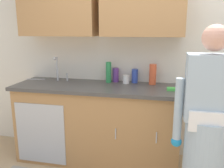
% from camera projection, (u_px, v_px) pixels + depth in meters
% --- Properties ---
extents(kitchen_wall_with_uppers, '(4.80, 0.44, 2.70)m').
position_uv_depth(kitchen_wall_with_uppers, '(136.00, 38.00, 2.86)').
color(kitchen_wall_with_uppers, silver).
rests_on(kitchen_wall_with_uppers, ground).
extents(counter_cabinet, '(1.90, 0.62, 0.90)m').
position_uv_depth(counter_cabinet, '(97.00, 124.00, 2.90)').
color(counter_cabinet, '#B27F4C').
rests_on(counter_cabinet, ground).
extents(countertop, '(1.96, 0.66, 0.04)m').
position_uv_depth(countertop, '(97.00, 87.00, 2.79)').
color(countertop, '#474442').
rests_on(countertop, counter_cabinet).
extents(sink, '(0.50, 0.36, 0.35)m').
position_uv_depth(sink, '(56.00, 84.00, 2.91)').
color(sink, '#B7BABF').
rests_on(sink, counter_cabinet).
extents(person_at_sink, '(0.55, 0.34, 1.62)m').
position_uv_depth(person_at_sink, '(206.00, 141.00, 1.95)').
color(person_at_sink, white).
rests_on(person_at_sink, ground).
extents(bottle_soap, '(0.08, 0.08, 0.17)m').
position_uv_depth(bottle_soap, '(116.00, 75.00, 2.96)').
color(bottle_soap, '#66388C').
rests_on(bottle_soap, countertop).
extents(bottle_cleaner_spray, '(0.07, 0.07, 0.25)m').
position_uv_depth(bottle_cleaner_spray, '(109.00, 72.00, 2.91)').
color(bottle_cleaner_spray, '#2D8C4C').
rests_on(bottle_cleaner_spray, countertop).
extents(bottle_water_short, '(0.08, 0.08, 0.17)m').
position_uv_depth(bottle_water_short, '(135.00, 76.00, 2.91)').
color(bottle_water_short, '#334CB2').
rests_on(bottle_water_short, countertop).
extents(bottle_water_tall, '(0.08, 0.08, 0.24)m').
position_uv_depth(bottle_water_tall, '(153.00, 74.00, 2.81)').
color(bottle_water_tall, '#E05933').
rests_on(bottle_water_tall, countertop).
extents(cup_by_sink, '(0.08, 0.08, 0.10)m').
position_uv_depth(cup_by_sink, '(126.00, 79.00, 2.87)').
color(cup_by_sink, white).
rests_on(cup_by_sink, countertop).
extents(knife_on_counter, '(0.24, 0.07, 0.01)m').
position_uv_depth(knife_on_counter, '(36.00, 79.00, 3.12)').
color(knife_on_counter, silver).
rests_on(knife_on_counter, countertop).
extents(sponge, '(0.11, 0.07, 0.03)m').
position_uv_depth(sponge, '(172.00, 89.00, 2.55)').
color(sponge, '#4CBF4C').
rests_on(sponge, countertop).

